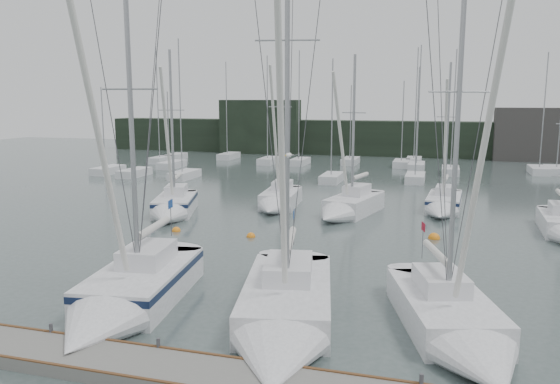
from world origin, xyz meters
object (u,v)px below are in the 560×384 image
(sailboat_near_right, at_px, (460,331))
(buoy_b, at_px, (434,239))
(sailboat_mid_a, at_px, (172,208))
(buoy_c, at_px, (176,231))
(sailboat_near_center, at_px, (283,321))
(sailboat_mid_c, at_px, (346,208))
(sailboat_near_left, at_px, (125,298))
(sailboat_mid_d, at_px, (443,205))
(buoy_a, at_px, (251,237))
(sailboat_mid_b, at_px, (277,202))

(sailboat_near_right, distance_m, buoy_b, 14.60)
(sailboat_mid_a, relative_size, buoy_c, 22.58)
(sailboat_near_center, distance_m, sailboat_mid_c, 20.00)
(sailboat_near_left, xyz_separation_m, sailboat_mid_d, (11.58, 23.10, -0.11))
(sailboat_mid_a, height_order, buoy_b, sailboat_mid_a)
(sailboat_mid_c, distance_m, buoy_c, 11.80)
(sailboat_near_right, relative_size, buoy_c, 26.04)
(buoy_c, bearing_deg, sailboat_near_center, -50.45)
(sailboat_near_left, xyz_separation_m, buoy_a, (0.63, 12.58, -0.64))
(sailboat_mid_d, distance_m, buoy_b, 7.89)
(sailboat_mid_d, relative_size, buoy_c, 21.09)
(sailboat_mid_a, height_order, buoy_c, sailboat_mid_a)
(sailboat_mid_b, distance_m, sailboat_mid_c, 5.46)
(sailboat_near_right, height_order, sailboat_mid_d, sailboat_near_right)
(sailboat_mid_b, relative_size, sailboat_mid_d, 1.10)
(sailboat_near_right, bearing_deg, sailboat_mid_c, 93.70)
(buoy_a, bearing_deg, buoy_b, 14.28)
(sailboat_mid_a, bearing_deg, sailboat_mid_d, 2.46)
(sailboat_mid_b, xyz_separation_m, buoy_b, (11.32, -5.70, -0.58))
(sailboat_near_left, distance_m, sailboat_mid_a, 17.69)
(sailboat_mid_d, bearing_deg, sailboat_near_left, -112.96)
(sailboat_mid_d, distance_m, buoy_c, 19.04)
(sailboat_mid_a, xyz_separation_m, sailboat_mid_d, (18.11, 6.66, -0.08))
(sailboat_near_right, relative_size, sailboat_mid_b, 1.12)
(sailboat_mid_b, distance_m, buoy_a, 8.43)
(buoy_a, height_order, buoy_c, buoy_c)
(buoy_c, bearing_deg, sailboat_mid_c, 37.09)
(sailboat_mid_a, relative_size, sailboat_mid_c, 1.03)
(sailboat_near_right, xyz_separation_m, sailboat_mid_c, (-7.01, 19.05, 0.06))
(sailboat_near_left, bearing_deg, sailboat_mid_d, 55.30)
(sailboat_mid_a, relative_size, buoy_a, 23.03)
(sailboat_mid_b, distance_m, sailboat_mid_d, 12.00)
(sailboat_near_left, height_order, sailboat_mid_d, sailboat_near_left)
(sailboat_near_right, height_order, buoy_a, sailboat_near_right)
(sailboat_near_right, xyz_separation_m, buoy_a, (-11.48, 11.89, -0.55))
(sailboat_mid_c, bearing_deg, sailboat_mid_d, 41.09)
(buoy_c, bearing_deg, sailboat_near_left, -71.18)
(sailboat_near_right, bearing_deg, sailboat_near_left, 166.77)
(sailboat_near_center, distance_m, buoy_b, 16.20)
(buoy_a, bearing_deg, sailboat_mid_a, 151.66)
(sailboat_near_left, xyz_separation_m, sailboat_mid_c, (5.10, 19.74, -0.04))
(sailboat_near_right, relative_size, buoy_a, 26.56)
(sailboat_mid_a, bearing_deg, buoy_a, -46.08)
(sailboat_mid_b, height_order, sailboat_mid_d, sailboat_mid_b)
(sailboat_near_left, height_order, sailboat_near_right, sailboat_near_left)
(sailboat_near_center, height_order, sailboat_mid_d, sailboat_near_center)
(sailboat_mid_b, distance_m, buoy_c, 9.28)
(buoy_a, relative_size, buoy_b, 0.77)
(sailboat_mid_c, relative_size, buoy_b, 17.13)
(sailboat_near_center, xyz_separation_m, sailboat_near_right, (5.80, 0.91, -0.03))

